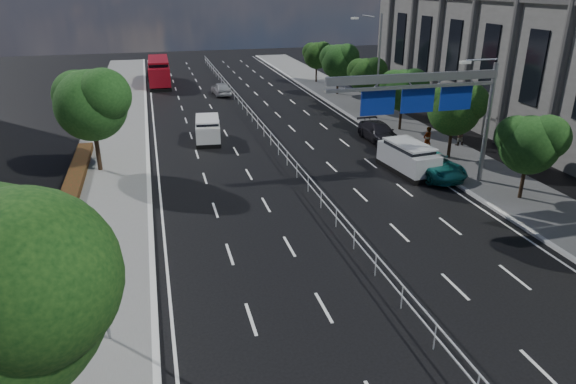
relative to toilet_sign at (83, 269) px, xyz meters
name	(u,v)px	position (x,y,z in m)	size (l,w,h in m)	color
ground	(391,297)	(10.95, 0.00, -2.94)	(160.00, 160.00, 0.00)	black
sidewalk_near	(79,345)	(-0.55, 0.00, -2.87)	(5.00, 140.00, 0.14)	slate
kerb_near	(155,333)	(1.95, 0.00, -2.87)	(0.25, 140.00, 0.15)	silver
median_fence	(266,133)	(10.95, 22.50, -2.42)	(0.05, 85.00, 1.02)	silver
hedge_near	(45,270)	(-2.35, 5.00, -2.58)	(1.00, 36.00, 0.44)	black
toilet_sign	(83,269)	(0.00, 0.00, 0.00)	(1.62, 0.18, 4.34)	gray
overhead_gantry	(431,94)	(17.69, 10.05, 2.66)	(10.24, 0.38, 7.45)	gray
streetlight_far	(376,60)	(21.46, 26.00, 2.27)	(2.78, 2.40, 9.00)	gray
civic_hall	(542,48)	(34.67, 22.00, 3.33)	(14.40, 36.00, 14.35)	slate
near_tree_back	(91,101)	(-0.99, 17.97, 1.67)	(4.84, 4.51, 6.69)	black
far_tree_c	(531,142)	(22.20, 6.98, 0.48)	(3.52, 3.28, 4.94)	black
far_tree_d	(455,107)	(22.20, 14.48, 0.74)	(3.85, 3.59, 5.34)	black
far_tree_e	(404,88)	(22.20, 21.98, 0.61)	(3.63, 3.38, 5.13)	black
far_tree_f	(367,74)	(22.20, 29.48, 0.55)	(3.52, 3.28, 5.02)	black
far_tree_g	(339,60)	(22.20, 36.98, 0.81)	(3.96, 3.69, 5.45)	black
far_tree_h	(317,54)	(22.20, 44.48, 0.48)	(3.41, 3.18, 4.91)	black
white_minivan	(208,130)	(6.54, 23.16, -2.04)	(2.24, 4.38, 1.83)	black
red_bus	(159,71)	(3.75, 48.58, -1.37)	(2.59, 10.15, 3.02)	black
near_car_silver	(221,89)	(9.95, 40.28, -2.26)	(1.62, 4.03, 1.37)	#9FA2A6
near_car_dark	(156,73)	(3.39, 51.72, -2.11)	(1.76, 5.04, 1.66)	black
silver_minivan	(408,158)	(18.17, 12.86, -2.00)	(2.45, 4.81, 1.92)	black
parked_car_teal	(430,164)	(19.25, 12.00, -2.20)	(2.49, 5.39, 1.50)	#1A7772
parked_car_dark	(379,132)	(19.25, 19.74, -2.24)	(1.96, 4.83, 1.40)	black
pedestrian_a	(427,140)	(21.02, 15.57, -1.83)	(0.71, 0.47, 1.96)	gray
pedestrian_b	(459,134)	(24.35, 16.84, -1.98)	(0.80, 0.62, 1.65)	gray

